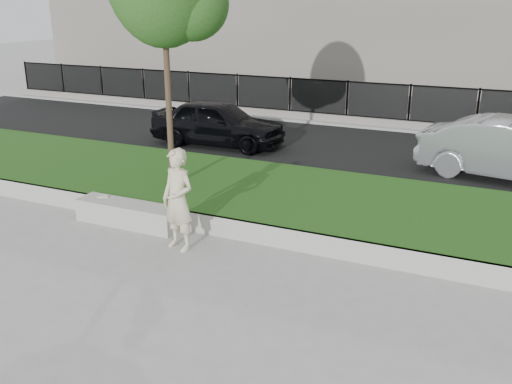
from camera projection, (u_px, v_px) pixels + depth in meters
The scene contains 10 objects.
ground at pixel (186, 256), 10.12m from camera, with size 90.00×90.00×0.00m, color gray.
grass_bank at pixel (257, 195), 12.63m from camera, with size 34.00×4.00×0.40m, color #0D340D.
grass_kerb at pixel (214, 226), 10.95m from camera, with size 34.00×0.08×0.40m, color #9A9790.
street at pixel (332, 148), 17.42m from camera, with size 34.00×7.00×0.04m, color black.
far_pavement at pixel (369, 120), 21.27m from camera, with size 34.00×3.00×0.12m, color gray.
iron_fence at pixel (363, 112), 20.26m from camera, with size 32.00×0.30×1.50m.
stone_bench at pixel (128, 214), 11.46m from camera, with size 2.23×0.56×0.46m, color #9A9790.
man at pixel (178, 200), 10.14m from camera, with size 0.68×0.45×1.87m, color beige.
book at pixel (103, 196), 11.76m from camera, with size 0.22×0.16×0.02m, color beige.
car_dark at pixel (218, 123), 17.45m from camera, with size 1.67×4.14×1.41m, color black.
Camera 1 is at (5.01, -7.84, 4.31)m, focal length 40.00 mm.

